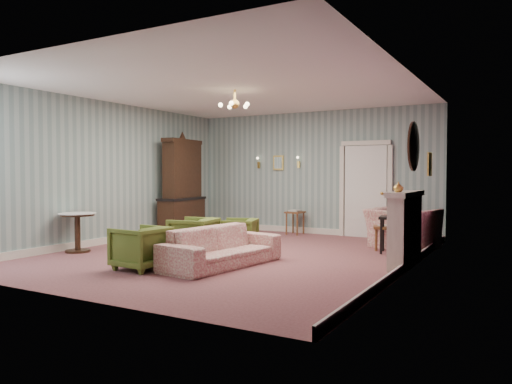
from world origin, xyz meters
The scene contains 27 objects.
floor centered at (0.00, 0.00, 0.00)m, with size 7.00×7.00×0.00m, color #945658.
ceiling centered at (0.00, 0.00, 2.90)m, with size 7.00×7.00×0.00m, color white.
wall_back centered at (0.00, 3.50, 1.45)m, with size 6.00×6.00×0.00m, color gray.
wall_front centered at (0.00, -3.50, 1.45)m, with size 6.00×6.00×0.00m, color gray.
wall_left centered at (-3.00, 0.00, 1.45)m, with size 7.00×7.00×0.00m, color gray.
wall_right centered at (3.00, 0.00, 1.45)m, with size 7.00×7.00×0.00m, color gray.
wall_right_floral centered at (2.98, 0.00, 1.45)m, with size 7.00×7.00×0.00m, color #BC5E7D.
door centered at (1.30, 3.46, 1.08)m, with size 1.12×0.12×2.16m, color white, non-canonical shape.
olive_chair_a centered at (-0.52, -1.83, 0.36)m, with size 0.70×0.65×0.72m, color #586B25.
olive_chair_b centered at (-0.59, -0.43, 0.37)m, with size 0.71×0.67×0.74m, color #586B25.
olive_chair_c centered at (-0.22, 0.48, 0.33)m, with size 0.64×0.60×0.66m, color #586B25.
sofa_chintz centered at (0.39, -1.01, 0.41)m, with size 2.08×0.61×0.81m, color #A7434C.
wingback_chair centered at (2.41, 2.23, 0.51)m, with size 1.17×0.76×1.02m, color #A7434C.
dresser centered at (-2.65, 1.89, 1.19)m, with size 0.49×1.42×2.37m, color black, non-canonical shape.
fireplace centered at (2.86, 0.40, 0.58)m, with size 0.30×1.40×1.16m, color beige, non-canonical shape.
mantel_vase centered at (2.84, 0.00, 1.23)m, with size 0.15×0.15×0.15m, color gold.
oval_mirror centered at (2.96, 0.40, 1.85)m, with size 0.04×0.76×0.84m, color white, non-canonical shape.
framed_print centered at (2.97, 1.75, 1.60)m, with size 0.04×0.34×0.42m, color gold, non-canonical shape.
coffee_table centered at (2.14, 2.05, 0.23)m, with size 0.50×0.90×0.46m, color brown, non-canonical shape.
side_table_black centered at (2.40, 1.48, 0.33)m, with size 0.45×0.45×0.67m, color black, non-canonical shape.
pedestal_table centered at (-2.65, -1.18, 0.36)m, with size 0.66×0.66×0.72m, color black, non-canonical shape.
nesting_table centered at (-0.29, 3.15, 0.30)m, with size 0.36×0.45×0.59m, color brown, non-canonical shape.
gilt_mirror_back centered at (-0.90, 3.46, 1.70)m, with size 0.28×0.06×0.36m, color gold, non-canonical shape.
sconce_left centered at (-1.45, 3.44, 1.70)m, with size 0.16×0.12×0.30m, color gold, non-canonical shape.
sconce_right centered at (-0.35, 3.44, 1.70)m, with size 0.16×0.12×0.30m, color gold, non-canonical shape.
chandelier centered at (0.00, 0.00, 2.63)m, with size 0.56×0.56×0.36m, color gold, non-canonical shape.
burgundy_cushion centered at (2.36, 2.08, 0.48)m, with size 0.38×0.10×0.38m, color maroon.
Camera 1 is at (4.56, -7.32, 1.44)m, focal length 34.39 mm.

